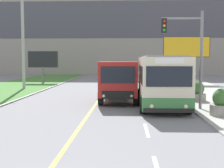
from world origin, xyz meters
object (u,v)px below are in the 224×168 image
object	(u,v)px
planter_round_third	(182,85)
planter_round_second	(197,92)
billboard_large	(186,48)
billboard_small	(43,60)
utility_pole_far	(23,30)
dump_truck	(119,82)
traffic_light_mast	(189,47)
city_bus	(163,83)
planter_round_near	(222,104)

from	to	relation	value
planter_round_third	planter_round_second	bearing A→B (deg)	-89.30
billboard_large	billboard_small	size ratio (longest dim) A/B	1.42
utility_pole_far	billboard_small	size ratio (longest dim) A/B	2.94
dump_truck	planter_round_third	size ratio (longest dim) A/B	5.43
billboard_small	planter_round_second	world-z (taller)	billboard_small
billboard_small	utility_pole_far	bearing A→B (deg)	-89.60
traffic_light_mast	planter_round_third	distance (m)	9.33
city_bus	billboard_small	bearing A→B (deg)	122.12
utility_pole_far	planter_round_second	bearing A→B (deg)	-30.82
planter_round_third	city_bus	bearing A→B (deg)	-106.50
traffic_light_mast	planter_round_third	xyz separation A→B (m)	(1.17, 8.81, -2.85)
utility_pole_far	traffic_light_mast	bearing A→B (deg)	-42.17
dump_truck	utility_pole_far	xyz separation A→B (m)	(-9.38, 9.33, 4.31)
traffic_light_mast	billboard_large	bearing A→B (deg)	79.81
city_bus	planter_round_second	size ratio (longest dim) A/B	4.20
utility_pole_far	traffic_light_mast	distance (m)	18.08
dump_truck	city_bus	bearing A→B (deg)	-45.54
traffic_light_mast	billboard_large	distance (m)	18.86
dump_truck	billboard_small	bearing A→B (deg)	119.79
traffic_light_mast	billboard_large	size ratio (longest dim) A/B	1.01
city_bus	planter_round_third	size ratio (longest dim) A/B	4.24
billboard_small	planter_round_third	size ratio (longest dim) A/B	2.96
planter_round_near	planter_round_second	bearing A→B (deg)	90.38
city_bus	utility_pole_far	size ratio (longest dim) A/B	0.49
traffic_light_mast	planter_round_second	size ratio (longest dim) A/B	4.21
dump_truck	planter_round_near	distance (m)	7.08
billboard_large	planter_round_second	size ratio (longest dim) A/B	4.17
billboard_small	planter_round_near	bearing A→B (deg)	-55.44
billboard_large	planter_round_near	bearing A→B (deg)	-95.73
traffic_light_mast	planter_round_third	size ratio (longest dim) A/B	4.25
billboard_small	planter_round_near	distance (m)	25.86
utility_pole_far	planter_round_third	bearing A→B (deg)	-12.65
utility_pole_far	planter_round_third	distance (m)	15.65
planter_round_near	utility_pole_far	bearing A→B (deg)	135.95
dump_truck	billboard_large	distance (m)	17.63
utility_pole_far	planter_round_near	world-z (taller)	utility_pole_far
utility_pole_far	planter_round_near	distance (m)	20.88
traffic_light_mast	utility_pole_far	bearing A→B (deg)	137.83
billboard_large	planter_round_second	bearing A→B (deg)	-97.89
planter_round_second	billboard_large	bearing A→B (deg)	82.11
dump_truck	traffic_light_mast	xyz separation A→B (m)	(3.93, -2.72, 2.16)
billboard_large	billboard_small	xyz separation A→B (m)	(-16.69, 0.63, -1.37)
billboard_small	planter_round_third	xyz separation A→B (m)	(14.52, -10.38, -2.05)
planter_round_near	planter_round_second	size ratio (longest dim) A/B	1.03
city_bus	billboard_large	bearing A→B (deg)	75.58
planter_round_second	planter_round_third	bearing A→B (deg)	90.70
billboard_small	city_bus	bearing A→B (deg)	-57.88
city_bus	billboard_large	size ratio (longest dim) A/B	1.01
city_bus	billboard_large	distance (m)	19.18
traffic_light_mast	planter_round_second	xyz separation A→B (m)	(1.23, 3.38, -2.85)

